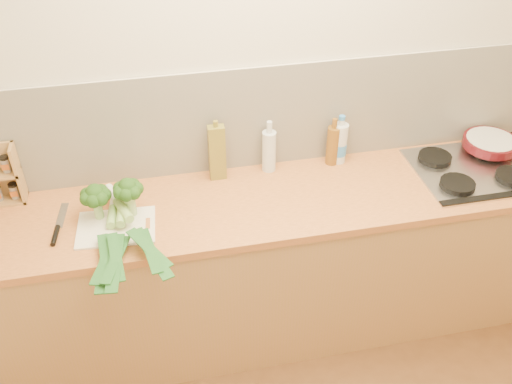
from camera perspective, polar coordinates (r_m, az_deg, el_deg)
room_shell at (r=2.82m, az=0.85°, el=7.45°), size 3.50×3.50×3.50m
counter at (r=3.02m, az=1.95°, el=-7.22°), size 3.20×0.62×0.90m
gas_hob at (r=3.09m, az=20.89°, el=2.14°), size 0.58×0.50×0.04m
chopping_board at (r=2.62m, az=-13.80°, el=-3.45°), size 0.36×0.27×0.01m
broccoli_left at (r=2.61m, az=-15.77°, el=-0.37°), size 0.14×0.14×0.18m
broccoli_right at (r=2.59m, az=-12.67°, el=0.15°), size 0.14×0.14×0.19m
leek_front at (r=2.57m, az=-14.36°, el=-3.59°), size 0.13×0.64×0.04m
leek_mid at (r=2.54m, az=-13.44°, el=-3.44°), size 0.13×0.64×0.04m
leek_back at (r=2.55m, az=-12.55°, el=-2.63°), size 0.27×0.67×0.04m
chefs_knife at (r=2.67m, az=-19.28°, el=-3.64°), size 0.06×0.30×0.02m
skillet at (r=3.25m, az=22.42°, el=4.60°), size 0.40×0.28×0.05m
oil_tin at (r=2.78m, az=-3.92°, el=3.99°), size 0.08×0.05×0.32m
glass_bottle at (r=2.85m, az=1.31°, el=4.20°), size 0.07×0.07×0.28m
amber_bottle at (r=2.93m, az=7.68°, el=4.71°), size 0.06×0.06×0.26m
water_bottle at (r=2.95m, az=8.34°, el=4.77°), size 0.08×0.08×0.25m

